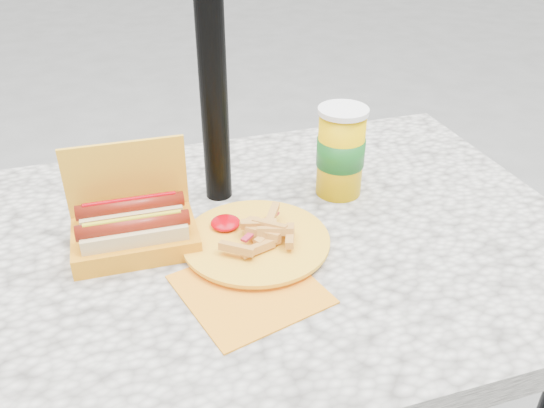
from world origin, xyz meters
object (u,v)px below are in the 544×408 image
object	(u,v)px
umbrella_pole	(209,11)
hotdog_box	(134,227)
fries_plate	(255,243)
soda_cup	(341,152)

from	to	relation	value
umbrella_pole	hotdog_box	size ratio (longest dim) A/B	10.59
fries_plate	soda_cup	xyz separation A→B (m)	(0.21, 0.14, 0.08)
hotdog_box	fries_plate	bearing A→B (deg)	-19.64
hotdog_box	umbrella_pole	bearing A→B (deg)	36.95
umbrella_pole	fries_plate	size ratio (longest dim) A/B	6.29
hotdog_box	soda_cup	size ratio (longest dim) A/B	1.18
hotdog_box	soda_cup	world-z (taller)	soda_cup
soda_cup	umbrella_pole	bearing A→B (deg)	165.10
hotdog_box	fries_plate	xyz separation A→B (m)	(0.19, -0.07, -0.02)
umbrella_pole	hotdog_box	xyz separation A→B (m)	(-0.17, -0.12, -0.31)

